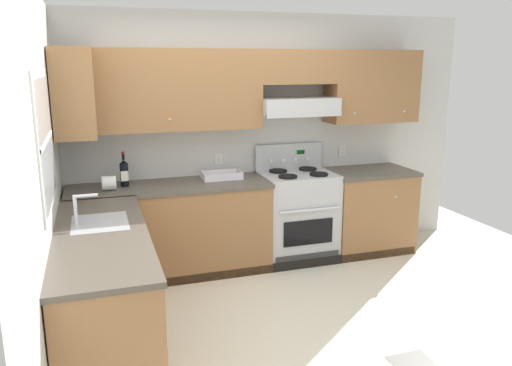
{
  "coord_description": "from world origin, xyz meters",
  "views": [
    {
      "loc": [
        -1.25,
        -3.48,
        2.05
      ],
      "look_at": [
        0.11,
        0.7,
        1.0
      ],
      "focal_mm": 35.39,
      "sensor_mm": 36.0,
      "label": 1
    }
  ],
  "objects_px": {
    "stove": "(297,215)",
    "wine_bottle": "(124,172)",
    "paper_towel_roll": "(109,183)",
    "bowl": "(222,176)"
  },
  "relations": [
    {
      "from": "stove",
      "to": "wine_bottle",
      "type": "bearing_deg",
      "value": 177.59
    },
    {
      "from": "stove",
      "to": "wine_bottle",
      "type": "height_order",
      "value": "wine_bottle"
    },
    {
      "from": "paper_towel_roll",
      "to": "stove",
      "type": "bearing_deg",
      "value": 1.32
    },
    {
      "from": "stove",
      "to": "bowl",
      "type": "distance_m",
      "value": 0.92
    },
    {
      "from": "bowl",
      "to": "paper_towel_roll",
      "type": "bearing_deg",
      "value": -172.88
    },
    {
      "from": "bowl",
      "to": "stove",
      "type": "bearing_deg",
      "value": -6.69
    },
    {
      "from": "paper_towel_roll",
      "to": "bowl",
      "type": "bearing_deg",
      "value": 7.12
    },
    {
      "from": "wine_bottle",
      "to": "bowl",
      "type": "distance_m",
      "value": 0.96
    },
    {
      "from": "wine_bottle",
      "to": "paper_towel_roll",
      "type": "relative_size",
      "value": 2.52
    },
    {
      "from": "stove",
      "to": "paper_towel_roll",
      "type": "xyz_separation_m",
      "value": [
        -1.89,
        -0.04,
        0.5
      ]
    }
  ]
}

